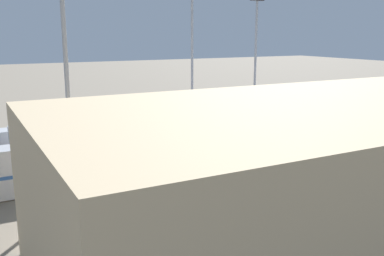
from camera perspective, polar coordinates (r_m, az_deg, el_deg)
ground_plane at (r=65.55m, az=0.31°, el=-2.12°), size 400.00×400.00×0.00m
track_bed_0 at (r=74.24m, az=-3.37°, el=-0.38°), size 140.00×2.80×0.12m
track_bed_1 at (r=69.84m, az=-1.64°, el=-1.18°), size 140.00×2.80×0.12m
track_bed_2 at (r=65.53m, az=0.31°, el=-2.07°), size 140.00×2.80×0.12m
track_bed_3 at (r=61.33m, az=2.53°, el=-3.09°), size 140.00×2.80×0.12m
track_bed_4 at (r=57.25m, az=5.09°, el=-4.26°), size 140.00×2.80×0.12m
train_on_track_4 at (r=58.88m, az=8.49°, el=-1.32°), size 119.80×3.06×5.00m
train_on_track_1 at (r=69.31m, az=-1.84°, el=0.37°), size 119.80×3.06×3.80m
train_on_track_3 at (r=58.44m, az=-1.80°, el=-1.82°), size 114.80×3.00×4.40m
train_on_track_2 at (r=70.18m, az=7.54°, el=0.93°), size 71.40×3.00×5.00m
light_mast_0 at (r=84.31m, az=8.39°, el=11.45°), size 2.80×0.70×23.46m
light_mast_2 at (r=77.69m, az=0.01°, el=13.90°), size 2.80×0.70×29.35m
maintenance_shed at (r=33.86m, az=17.44°, el=-6.35°), size 41.28×20.65×11.65m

